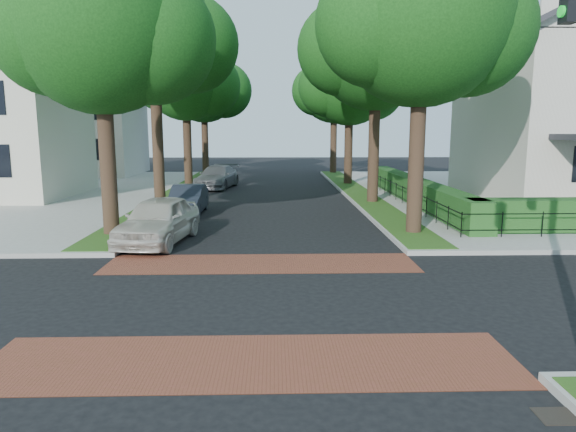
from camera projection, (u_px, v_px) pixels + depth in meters
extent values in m
plane|color=black|center=(258.00, 299.00, 11.84)|extent=(120.00, 120.00, 0.00)
cube|color=brown|center=(261.00, 263.00, 14.99)|extent=(9.00, 2.20, 0.01)
cube|color=brown|center=(252.00, 361.00, 8.68)|extent=(9.00, 2.20, 0.01)
cube|color=black|center=(561.00, 416.00, 7.02)|extent=(0.65, 0.45, 0.01)
cube|color=#204012|center=(358.00, 192.00, 30.78)|extent=(1.60, 29.80, 0.02)
cube|color=#204012|center=(177.00, 192.00, 30.49)|extent=(1.60, 29.80, 0.02)
cylinder|color=black|center=(418.00, 131.00, 18.24)|extent=(0.56, 0.56, 7.35)
sphere|color=#10370F|center=(422.00, 16.00, 17.59)|extent=(6.20, 6.20, 6.20)
sphere|color=#10370F|center=(468.00, 30.00, 18.00)|extent=(4.65, 4.65, 4.65)
sphere|color=#10370F|center=(378.00, 24.00, 17.40)|extent=(4.34, 4.34, 4.34)
sphere|color=#10370F|center=(414.00, 11.00, 19.03)|extent=(4.03, 4.03, 4.03)
cylinder|color=black|center=(374.00, 127.00, 26.09)|extent=(0.56, 0.56, 7.70)
sphere|color=#10370F|center=(377.00, 43.00, 25.41)|extent=(6.60, 6.60, 6.60)
sphere|color=#10370F|center=(411.00, 53.00, 25.82)|extent=(4.95, 4.95, 4.95)
sphere|color=#10370F|center=(344.00, 49.00, 25.22)|extent=(4.62, 4.62, 4.62)
sphere|color=#10370F|center=(373.00, 39.00, 26.95)|extent=(4.29, 4.29, 4.29)
cylinder|color=black|center=(349.00, 135.00, 35.05)|extent=(0.56, 0.56, 6.65)
sphere|color=#10370F|center=(350.00, 82.00, 34.46)|extent=(5.80, 5.80, 5.80)
sphere|color=#10370F|center=(372.00, 89.00, 34.87)|extent=(4.35, 4.35, 4.35)
sphere|color=#10370F|center=(328.00, 86.00, 34.27)|extent=(4.06, 4.06, 4.06)
sphere|color=#10370F|center=(348.00, 77.00, 35.81)|extent=(3.77, 3.77, 3.77)
cylinder|color=black|center=(334.00, 132.00, 43.89)|extent=(0.56, 0.56, 7.00)
sphere|color=#10370F|center=(334.00, 87.00, 43.27)|extent=(6.00, 6.00, 6.00)
sphere|color=#10370F|center=(353.00, 92.00, 43.68)|extent=(4.50, 4.50, 4.50)
sphere|color=#10370F|center=(317.00, 91.00, 43.08)|extent=(4.20, 4.20, 4.20)
sphere|color=#10370F|center=(334.00, 83.00, 44.67)|extent=(3.90, 3.90, 3.90)
cylinder|color=black|center=(106.00, 136.00, 17.97)|extent=(0.56, 0.56, 7.00)
sphere|color=#10370F|center=(100.00, 25.00, 17.35)|extent=(6.00, 6.00, 6.00)
sphere|color=#10370F|center=(151.00, 39.00, 17.76)|extent=(4.50, 4.50, 4.50)
sphere|color=#10370F|center=(53.00, 33.00, 17.17)|extent=(4.20, 4.20, 4.20)
sphere|color=#10370F|center=(115.00, 19.00, 18.75)|extent=(3.90, 3.90, 3.90)
cylinder|color=black|center=(157.00, 123.00, 25.77)|extent=(0.56, 0.56, 8.05)
sphere|color=#10370F|center=(153.00, 35.00, 25.06)|extent=(6.40, 6.40, 6.40)
sphere|color=#10370F|center=(191.00, 44.00, 25.47)|extent=(4.80, 4.80, 4.80)
sphere|color=#10370F|center=(119.00, 40.00, 24.87)|extent=(4.48, 4.48, 4.48)
sphere|color=#10370F|center=(162.00, 30.00, 26.55)|extent=(4.16, 4.16, 4.16)
cylinder|color=black|center=(187.00, 133.00, 34.74)|extent=(0.56, 0.56, 6.86)
sphere|color=#10370F|center=(185.00, 78.00, 34.13)|extent=(5.60, 5.60, 5.60)
sphere|color=#10370F|center=(209.00, 85.00, 34.53)|extent=(4.20, 4.20, 4.20)
sphere|color=#10370F|center=(164.00, 83.00, 33.95)|extent=(3.92, 3.92, 3.92)
sphere|color=#10370F|center=(190.00, 73.00, 35.43)|extent=(3.64, 3.64, 3.64)
cylinder|color=black|center=(205.00, 131.00, 43.58)|extent=(0.56, 0.56, 7.14)
sphere|color=#10370F|center=(204.00, 85.00, 42.95)|extent=(6.20, 6.20, 6.20)
sphere|color=#10370F|center=(224.00, 90.00, 43.36)|extent=(4.65, 4.65, 4.65)
sphere|color=#10370F|center=(185.00, 89.00, 42.76)|extent=(4.34, 4.34, 4.34)
sphere|color=#10370F|center=(207.00, 81.00, 44.40)|extent=(4.03, 4.03, 4.03)
cube|color=#204317|center=(415.00, 190.00, 26.70)|extent=(1.00, 18.00, 1.20)
cube|color=brown|center=(16.00, 38.00, 26.23)|extent=(0.80, 0.80, 3.64)
cube|color=beige|center=(82.00, 135.00, 42.39)|extent=(9.00, 8.00, 6.50)
cube|color=brown|center=(105.00, 69.00, 40.03)|extent=(0.80, 0.80, 3.64)
cylinder|color=#0CB226|center=(561.00, 11.00, 8.15)|extent=(0.05, 0.18, 0.18)
imported|color=beige|center=(158.00, 220.00, 17.62)|extent=(2.52, 4.91, 1.60)
imported|color=#1C222B|center=(188.00, 200.00, 23.64)|extent=(1.44, 4.08, 1.34)
imported|color=slate|center=(217.00, 177.00, 34.01)|extent=(2.90, 5.37, 1.48)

